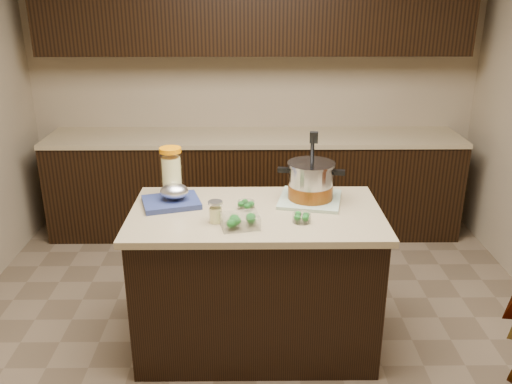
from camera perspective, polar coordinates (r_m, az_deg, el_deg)
ground_plane at (r=3.58m, az=0.00°, el=-15.41°), size 4.00×4.00×0.00m
room_shell at (r=2.91m, az=0.00°, el=12.86°), size 4.04×4.04×2.72m
back_cabinets at (r=4.77m, az=-0.21°, el=6.59°), size 3.60×0.63×2.33m
island at (r=3.34m, az=0.00°, el=-9.14°), size 1.46×0.81×0.90m
dish_towel at (r=3.30m, az=5.70°, el=-0.77°), size 0.43×0.43×0.02m
stock_pot at (r=3.26m, az=5.77°, el=0.93°), size 0.40×0.33×0.40m
lemonade_pitcher at (r=3.31m, az=-8.87°, el=1.71°), size 0.16×0.16×0.32m
mason_jar at (r=2.98m, az=-4.28°, el=-2.14°), size 0.10×0.10×0.13m
broccoli_tub_left at (r=3.16m, az=-1.06°, el=-1.41°), size 0.11×0.11×0.05m
broccoli_tub_right at (r=3.00m, az=4.83°, el=-2.77°), size 0.13×0.13×0.05m
broccoli_tub_rect at (r=2.92m, az=-1.69°, el=-3.15°), size 0.23×0.18×0.07m
blue_tray at (r=3.25m, az=-8.78°, el=-0.63°), size 0.39×0.34×0.12m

